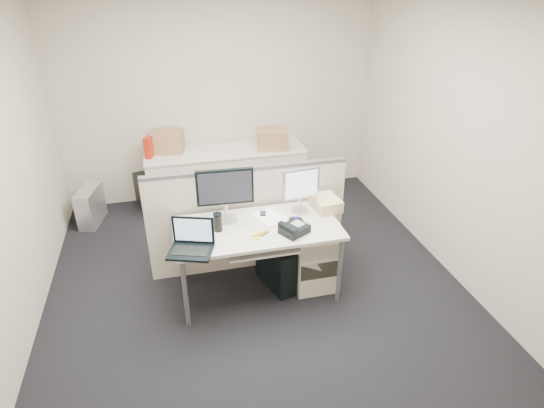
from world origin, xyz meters
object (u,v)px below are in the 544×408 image
object	(u,v)px
laptop	(189,239)
desk_phone	(294,229)
monitor_main	(225,196)
desk	(257,233)

from	to	relation	value
laptop	desk_phone	world-z (taller)	laptop
monitor_main	laptop	distance (m)	0.60
desk	desk_phone	distance (m)	0.36
desk	desk_phone	size ratio (longest dim) A/B	6.52
monitor_main	laptop	size ratio (longest dim) A/B	1.46
desk	monitor_main	distance (m)	0.45
desk	desk_phone	xyz separation A→B (m)	(0.30, -0.18, 0.10)
laptop	desk_phone	xyz separation A→B (m)	(0.92, 0.10, -0.10)
monitor_main	desk_phone	bearing A→B (deg)	-30.23
monitor_main	laptop	world-z (taller)	monitor_main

